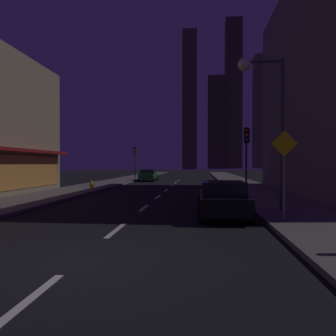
% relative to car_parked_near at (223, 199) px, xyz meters
% --- Properties ---
extents(ground_plane, '(78.00, 136.00, 0.10)m').
position_rel_car_parked_near_xyz_m(ground_plane, '(-3.60, 25.93, -0.79)').
color(ground_plane, black).
extents(sidewalk_right, '(4.00, 76.00, 0.15)m').
position_rel_car_parked_near_xyz_m(sidewalk_right, '(3.40, 25.93, -0.67)').
color(sidewalk_right, '#605E59').
rests_on(sidewalk_right, ground).
extents(sidewalk_left, '(4.00, 76.00, 0.15)m').
position_rel_car_parked_near_xyz_m(sidewalk_left, '(-10.60, 25.93, -0.67)').
color(sidewalk_left, '#605E59').
rests_on(sidewalk_left, ground).
extents(lane_marking_center, '(0.16, 38.60, 0.01)m').
position_rel_car_parked_near_xyz_m(lane_marking_center, '(-3.60, 10.13, -0.73)').
color(lane_marking_center, silver).
rests_on(lane_marking_center, ground).
extents(skyscraper_distant_tall, '(5.48, 5.75, 52.47)m').
position_rel_car_parked_near_xyz_m(skyscraper_distant_tall, '(-4.52, 108.50, 25.49)').
color(skyscraper_distant_tall, '#4B4738').
rests_on(skyscraper_distant_tall, ground).
extents(skyscraper_distant_mid, '(7.39, 6.76, 39.43)m').
position_rel_car_parked_near_xyz_m(skyscraper_distant_mid, '(6.47, 125.03, 18.98)').
color(skyscraper_distant_mid, '#3C392D').
rests_on(skyscraper_distant_mid, ground).
extents(skyscraper_distant_short, '(7.32, 7.65, 67.56)m').
position_rel_car_parked_near_xyz_m(skyscraper_distant_short, '(14.55, 134.61, 33.04)').
color(skyscraper_distant_short, '#413E31').
rests_on(skyscraper_distant_short, ground).
extents(skyscraper_distant_slender, '(6.58, 6.61, 51.82)m').
position_rel_car_parked_near_xyz_m(skyscraper_distant_slender, '(27.36, 137.29, 25.17)').
color(skyscraper_distant_slender, '#5D5845').
rests_on(skyscraper_distant_slender, ground).
extents(car_parked_near, '(1.98, 4.24, 1.45)m').
position_rel_car_parked_near_xyz_m(car_parked_near, '(0.00, 0.00, 0.00)').
color(car_parked_near, black).
rests_on(car_parked_near, ground).
extents(car_parked_far, '(1.98, 4.24, 1.45)m').
position_rel_car_parked_near_xyz_m(car_parked_far, '(-7.20, 25.90, 0.00)').
color(car_parked_far, '#1E722D').
rests_on(car_parked_far, ground).
extents(fire_hydrant_far_left, '(0.42, 0.30, 0.65)m').
position_rel_car_parked_near_xyz_m(fire_hydrant_far_left, '(-9.50, 11.76, -0.29)').
color(fire_hydrant_far_left, gold).
rests_on(fire_hydrant_far_left, sidewalk_left).
extents(traffic_light_near_right, '(0.32, 0.48, 4.20)m').
position_rel_car_parked_near_xyz_m(traffic_light_near_right, '(1.90, 6.69, 2.45)').
color(traffic_light_near_right, '#2D2D2D').
rests_on(traffic_light_near_right, sidewalk_right).
extents(traffic_light_far_left, '(0.32, 0.48, 4.20)m').
position_rel_car_parked_near_xyz_m(traffic_light_far_left, '(-9.10, 27.03, 2.45)').
color(traffic_light_far_left, '#2D2D2D').
rests_on(traffic_light_far_left, sidewalk_left).
extents(street_lamp_right, '(1.96, 0.56, 6.58)m').
position_rel_car_parked_near_xyz_m(street_lamp_right, '(1.78, 1.27, 4.33)').
color(street_lamp_right, '#38383D').
rests_on(street_lamp_right, sidewalk_right).
extents(pedestrian_crossing_sign, '(0.91, 0.08, 3.15)m').
position_rel_car_parked_near_xyz_m(pedestrian_crossing_sign, '(2.00, -1.40, 1.28)').
color(pedestrian_crossing_sign, slate).
rests_on(pedestrian_crossing_sign, sidewalk_right).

